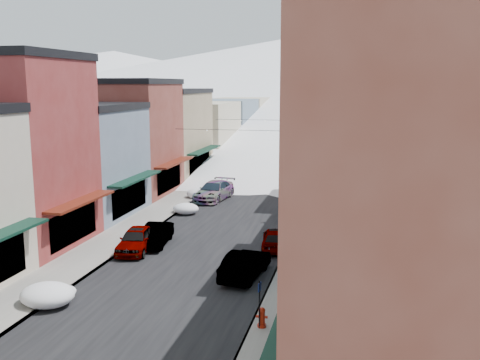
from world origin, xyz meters
The scene contains 32 objects.
road centered at (0.00, 60.00, 0.01)m, with size 10.00×160.00×0.01m, color black.
sidewalk_left centered at (-6.60, 60.00, 0.07)m, with size 3.20×160.00×0.15m, color gray.
sidewalk_right centered at (6.60, 60.00, 0.07)m, with size 3.20×160.00×0.15m, color gray.
curb_left centered at (-5.05, 60.00, 0.07)m, with size 0.10×160.00×0.15m, color slate.
curb_right centered at (5.05, 60.00, 0.07)m, with size 0.10×160.00×0.15m, color slate.
bldg_l_grayblue centered at (-13.19, 29.00, 4.51)m, with size 11.30×9.20×9.00m.
bldg_l_brick_far centered at (-14.19, 38.00, 5.51)m, with size 13.30×9.20×11.00m.
bldg_l_tan centered at (-13.19, 48.00, 5.01)m, with size 11.30×11.20×10.00m.
bldg_r_green centered at (13.19, 12.00, 4.76)m, with size 11.30×9.20×9.50m.
bldg_r_blue centered at (13.19, 21.00, 5.26)m, with size 11.30×9.20×10.50m.
bldg_r_cream centered at (13.69, 30.00, 4.51)m, with size 12.30×9.20×9.00m.
bldg_r_brick_far centered at (14.19, 39.00, 5.76)m, with size 13.30×9.20×11.50m.
bldg_r_tan centered at (13.19, 49.00, 4.76)m, with size 11.30×11.20×9.50m.
distant_blocks centered at (0.00, 83.00, 4.00)m, with size 34.00×55.00×8.00m.
mountain_ridge centered at (-19.47, 277.18, 14.36)m, with size 670.00×340.00×34.00m.
overhead_cables centered at (0.00, 47.50, 6.20)m, with size 16.40×15.04×0.04m.
car_silver_sedan centered at (-4.22, 21.06, 0.77)m, with size 1.82×4.53×1.54m, color gray.
car_dark_hatch centered at (-3.50, 22.61, 0.70)m, with size 1.47×4.22×1.39m, color black.
car_silver_wagon centered at (-3.50, 36.99, 0.85)m, with size 2.37×5.83×1.69m, color gray.
car_green_sedan centered at (3.50, 18.04, 0.76)m, with size 1.60×4.59×1.51m, color black.
car_gray_suv centered at (4.30, 23.48, 0.70)m, with size 1.66×4.13×1.41m, color gray.
car_black_sedan centered at (3.95, 38.00, 0.69)m, with size 1.92×4.73×1.37m, color black.
car_lane_silver centered at (-1.43, 50.35, 0.75)m, with size 1.78×4.41×1.50m, color #ABAEB4.
car_lane_white centered at (0.83, 69.44, 0.83)m, with size 2.76×5.98×1.66m, color silver.
fire_hydrant centered at (5.55, 11.90, 0.55)m, with size 0.52×0.39×0.89m.
parking_sign centered at (5.48, 11.73, 1.41)m, with size 0.09×0.29×2.16m.
trash_can centered at (6.45, 14.73, 0.68)m, with size 0.61×0.61×1.04m.
streetlamp_near centered at (5.27, 30.53, 3.12)m, with size 0.39×0.39×4.71m.
streetlamp_far centered at (5.20, 52.34, 3.03)m, with size 0.38×0.38×4.56m.
snow_pile_near centered at (-4.88, 12.25, 0.53)m, with size 2.64×2.82×1.12m.
snow_pile_mid centered at (-4.28, 31.28, 0.43)m, with size 2.13×2.51×0.90m.
snow_pile_far centered at (-4.88, 37.09, 0.49)m, with size 2.43×2.69×1.03m.
Camera 1 is at (9.37, -9.37, 10.46)m, focal length 40.00 mm.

